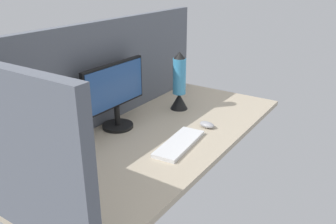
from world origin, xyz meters
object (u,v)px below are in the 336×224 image
keyboard (179,144)px  mug_ceramic_blue (68,150)px  mouse (207,125)px  monitor (115,92)px  lava_lamp (179,86)px

keyboard → mug_ceramic_blue: 55.90cm
mug_ceramic_blue → mouse: bearing=-27.4°
monitor → lava_lamp: (45.04, -14.68, -5.62)cm
mouse → mug_ceramic_blue: mug_ceramic_blue is taller
mug_ceramic_blue → lava_lamp: bearing=-4.9°
lava_lamp → keyboard: bearing=-148.0°
mouse → mug_ceramic_blue: (-70.99, 36.87, 4.49)cm
keyboard → monitor: bearing=85.1°
keyboard → mug_ceramic_blue: bearing=135.0°
mouse → lava_lamp: size_ratio=0.25×
keyboard → mug_ceramic_blue: mug_ceramic_blue is taller
monitor → lava_lamp: 47.70cm
mouse → monitor: bearing=131.0°
monitor → mug_ceramic_blue: size_ratio=3.86×
mug_ceramic_blue → lava_lamp: 88.39cm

